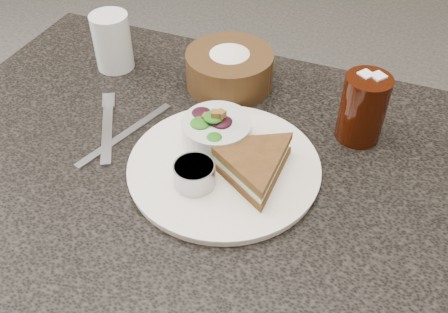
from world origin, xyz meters
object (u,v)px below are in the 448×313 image
water_glass (112,42)px  dining_table (207,286)px  sandwich (252,164)px  salad_bowl (217,129)px  cola_glass (364,105)px  dinner_plate (224,167)px  dressing_ramekin (194,175)px  bread_basket (229,64)px

water_glass → dining_table: bearing=-34.9°
sandwich → salad_bowl: size_ratio=1.45×
cola_glass → water_glass: cola_glass is taller
dining_table → dinner_plate: 0.38m
dinner_plate → sandwich: (0.05, -0.00, 0.03)m
dining_table → salad_bowl: 0.42m
sandwich → dressing_ramekin: size_ratio=2.59×
sandwich → dressing_ramekin: bearing=-113.9°
sandwich → bread_basket: bread_basket is taller
sandwich → salad_bowl: 0.09m
dinner_plate → dressing_ramekin: bearing=-114.6°
sandwich → salad_bowl: bearing=-179.2°
cola_glass → dressing_ramekin: bearing=-133.2°
dining_table → bread_basket: bread_basket is taller
dining_table → salad_bowl: size_ratio=8.84×
dinner_plate → bread_basket: size_ratio=1.82×
sandwich → water_glass: bearing=-178.0°
bread_basket → water_glass: bearing=-174.1°
salad_bowl → bread_basket: bearing=105.1°
dining_table → cola_glass: (0.23, 0.15, 0.44)m
water_glass → sandwich: bearing=-29.3°
dining_table → cola_glass: bearing=34.3°
salad_bowl → dressing_ramekin: 0.10m
bread_basket → water_glass: (-0.24, -0.02, 0.01)m
salad_bowl → dressing_ramekin: (0.00, -0.10, -0.01)m
salad_bowl → dressing_ramekin: size_ratio=1.79×
cola_glass → water_glass: 0.50m
dinner_plate → salad_bowl: (-0.03, 0.04, 0.04)m
bread_basket → cola_glass: 0.27m
cola_glass → dining_table: bearing=-145.7°
salad_bowl → cola_glass: size_ratio=0.87×
sandwich → bread_basket: 0.26m
salad_bowl → dining_table: bearing=-116.3°
dressing_ramekin → water_glass: size_ratio=0.56×
dining_table → salad_bowl: salad_bowl is taller
cola_glass → water_glass: (-0.50, 0.04, -0.01)m
dinner_plate → water_glass: size_ratio=2.68×
water_glass → cola_glass: bearing=-4.2°
salad_bowl → dressing_ramekin: bearing=-88.0°
dinner_plate → bread_basket: (-0.08, 0.23, 0.04)m
sandwich → salad_bowl: salad_bowl is taller
dining_table → bread_basket: bearing=99.1°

